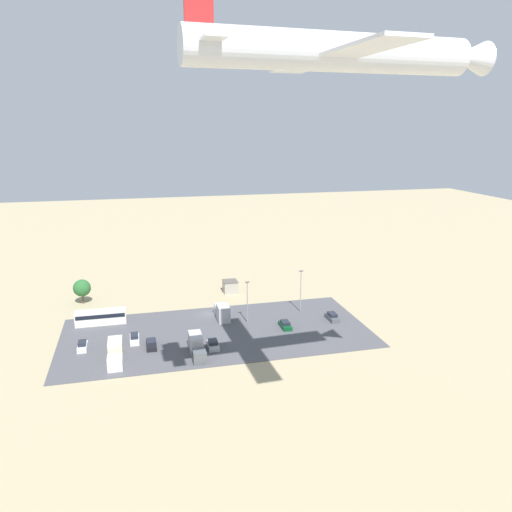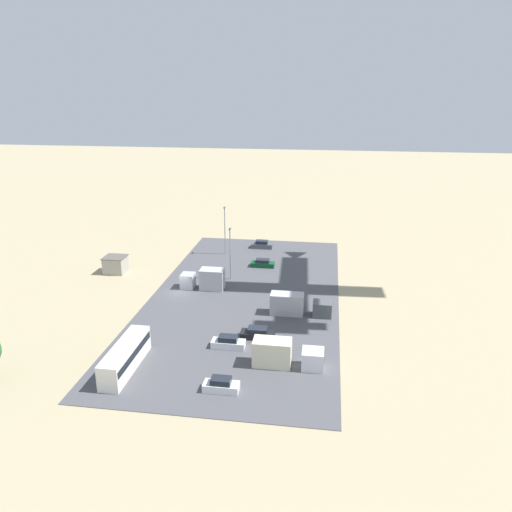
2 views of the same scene
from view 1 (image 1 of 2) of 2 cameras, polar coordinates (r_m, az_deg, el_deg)
ground_plane at (r=115.11m, az=-5.37°, el=-6.65°), size 400.00×400.00×0.00m
parking_lot_surface at (r=105.12m, az=-4.46°, el=-8.72°), size 63.04×30.13×0.08m
shed_building at (r=129.26m, az=-2.97°, el=-3.48°), size 3.70×3.92×3.06m
bus at (r=113.44m, az=-17.33°, el=-6.63°), size 10.61×2.51×3.17m
parked_car_0 at (r=107.11m, az=3.36°, el=-7.87°), size 1.86×4.46×1.48m
parked_car_1 at (r=98.03m, az=-4.94°, el=-10.06°), size 1.99×4.09×1.63m
parked_car_2 at (r=100.04m, az=-11.87°, el=-9.84°), size 1.92×4.66×1.51m
parked_car_3 at (r=112.24m, az=8.71°, el=-6.91°), size 1.85×4.45×1.64m
parked_car_4 at (r=102.69m, az=-19.22°, el=-9.69°), size 1.75×4.03×1.61m
parked_car_5 at (r=103.14m, az=-13.71°, el=-9.15°), size 1.77×4.39×1.63m
parked_truck_0 at (r=95.89m, az=-6.79°, el=-10.18°), size 2.38×9.11×3.18m
parked_truck_1 at (r=96.01m, az=-15.78°, el=-10.58°), size 2.57×8.58×3.35m
parked_truck_2 at (r=111.40m, az=-3.87°, el=-6.42°), size 2.52×7.32×3.52m
tree_near_shed at (r=127.27m, az=-19.27°, el=-3.48°), size 4.14×4.14×5.99m
light_pole_lot_centre at (r=114.88m, az=5.14°, el=-3.81°), size 0.90×0.28×9.81m
light_pole_lot_edge at (r=108.02m, az=-1.00°, el=-5.10°), size 0.90×0.28×9.34m
airplane at (r=58.85m, az=10.14°, el=21.93°), size 36.14×29.40×9.02m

